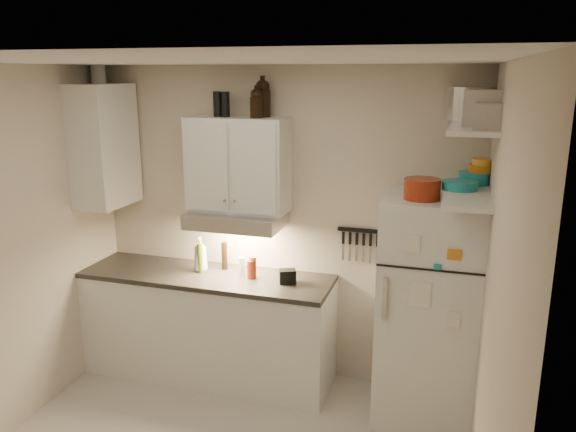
# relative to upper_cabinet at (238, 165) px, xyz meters

# --- Properties ---
(ceiling) EXTENTS (3.20, 3.00, 0.02)m
(ceiling) POSITION_rel_upper_cabinet_xyz_m (0.30, -1.33, 0.78)
(ceiling) COLOR white
(ceiling) RESTS_ON ground
(back_wall) EXTENTS (3.20, 0.02, 2.60)m
(back_wall) POSITION_rel_upper_cabinet_xyz_m (0.30, 0.18, -0.53)
(back_wall) COLOR beige
(back_wall) RESTS_ON ground
(right_wall) EXTENTS (0.02, 3.00, 2.60)m
(right_wall) POSITION_rel_upper_cabinet_xyz_m (1.91, -1.33, -0.53)
(right_wall) COLOR beige
(right_wall) RESTS_ON ground
(base_cabinet) EXTENTS (2.10, 0.60, 0.88)m
(base_cabinet) POSITION_rel_upper_cabinet_xyz_m (-0.25, -0.14, -1.39)
(base_cabinet) COLOR white
(base_cabinet) RESTS_ON floor
(countertop) EXTENTS (2.10, 0.62, 0.04)m
(countertop) POSITION_rel_upper_cabinet_xyz_m (-0.25, -0.14, -0.93)
(countertop) COLOR #2C2926
(countertop) RESTS_ON base_cabinet
(upper_cabinet) EXTENTS (0.80, 0.33, 0.75)m
(upper_cabinet) POSITION_rel_upper_cabinet_xyz_m (0.00, 0.00, 0.00)
(upper_cabinet) COLOR white
(upper_cabinet) RESTS_ON back_wall
(side_cabinet) EXTENTS (0.33, 0.55, 1.00)m
(side_cabinet) POSITION_rel_upper_cabinet_xyz_m (-1.14, -0.14, 0.12)
(side_cabinet) COLOR white
(side_cabinet) RESTS_ON left_wall
(range_hood) EXTENTS (0.76, 0.46, 0.12)m
(range_hood) POSITION_rel_upper_cabinet_xyz_m (0.00, -0.06, -0.44)
(range_hood) COLOR silver
(range_hood) RESTS_ON back_wall
(fridge) EXTENTS (0.70, 0.68, 1.70)m
(fridge) POSITION_rel_upper_cabinet_xyz_m (1.55, -0.18, -0.98)
(fridge) COLOR silver
(fridge) RESTS_ON floor
(shelf_hi) EXTENTS (0.30, 0.95, 0.03)m
(shelf_hi) POSITION_rel_upper_cabinet_xyz_m (1.75, -0.31, 0.38)
(shelf_hi) COLOR white
(shelf_hi) RESTS_ON right_wall
(shelf_lo) EXTENTS (0.30, 0.95, 0.03)m
(shelf_lo) POSITION_rel_upper_cabinet_xyz_m (1.75, -0.31, -0.07)
(shelf_lo) COLOR white
(shelf_lo) RESTS_ON right_wall
(knife_strip) EXTENTS (0.42, 0.02, 0.03)m
(knife_strip) POSITION_rel_upper_cabinet_xyz_m (1.00, 0.15, -0.51)
(knife_strip) COLOR black
(knife_strip) RESTS_ON back_wall
(dutch_oven) EXTENTS (0.28, 0.28, 0.14)m
(dutch_oven) POSITION_rel_upper_cabinet_xyz_m (1.46, -0.28, -0.05)
(dutch_oven) COLOR maroon
(dutch_oven) RESTS_ON fridge
(book_stack) EXTENTS (0.23, 0.26, 0.07)m
(book_stack) POSITION_rel_upper_cabinet_xyz_m (1.78, -0.28, -0.09)
(book_stack) COLOR orange
(book_stack) RESTS_ON fridge
(spice_jar) EXTENTS (0.06, 0.06, 0.10)m
(spice_jar) POSITION_rel_upper_cabinet_xyz_m (1.66, -0.27, -0.07)
(spice_jar) COLOR silver
(spice_jar) RESTS_ON fridge
(stock_pot) EXTENTS (0.36, 0.36, 0.23)m
(stock_pot) POSITION_rel_upper_cabinet_xyz_m (1.71, 0.06, 0.50)
(stock_pot) COLOR silver
(stock_pot) RESTS_ON shelf_hi
(tin_a) EXTENTS (0.24, 0.22, 0.22)m
(tin_a) POSITION_rel_upper_cabinet_xyz_m (1.80, -0.42, 0.50)
(tin_a) COLOR #AAAAAD
(tin_a) RESTS_ON shelf_hi
(tin_b) EXTENTS (0.16, 0.16, 0.15)m
(tin_b) POSITION_rel_upper_cabinet_xyz_m (1.83, -0.61, 0.47)
(tin_b) COLOR #AAAAAD
(tin_b) RESTS_ON shelf_hi
(bowl_teal) EXTENTS (0.21, 0.21, 0.09)m
(bowl_teal) POSITION_rel_upper_cabinet_xyz_m (1.79, -0.02, -0.01)
(bowl_teal) COLOR teal
(bowl_teal) RESTS_ON shelf_lo
(bowl_orange) EXTENTS (0.17, 0.17, 0.05)m
(bowl_orange) POSITION_rel_upper_cabinet_xyz_m (1.84, -0.00, 0.06)
(bowl_orange) COLOR #BC6311
(bowl_orange) RESTS_ON bowl_teal
(bowl_yellow) EXTENTS (0.13, 0.13, 0.04)m
(bowl_yellow) POSITION_rel_upper_cabinet_xyz_m (1.84, -0.00, 0.11)
(bowl_yellow) COLOR gold
(bowl_yellow) RESTS_ON bowl_orange
(plates) EXTENTS (0.27, 0.27, 0.06)m
(plates) POSITION_rel_upper_cabinet_xyz_m (1.70, -0.25, -0.02)
(plates) COLOR teal
(plates) RESTS_ON shelf_lo
(growler_a) EXTENTS (0.12, 0.12, 0.23)m
(growler_a) POSITION_rel_upper_cabinet_xyz_m (0.18, -0.04, 0.49)
(growler_a) COLOR black
(growler_a) RESTS_ON upper_cabinet
(growler_b) EXTENTS (0.15, 0.15, 0.29)m
(growler_b) POSITION_rel_upper_cabinet_xyz_m (0.19, 0.07, 0.52)
(growler_b) COLOR black
(growler_b) RESTS_ON upper_cabinet
(thermos_a) EXTENTS (0.07, 0.07, 0.19)m
(thermos_a) POSITION_rel_upper_cabinet_xyz_m (-0.09, -0.01, 0.47)
(thermos_a) COLOR black
(thermos_a) RESTS_ON upper_cabinet
(thermos_b) EXTENTS (0.08, 0.08, 0.20)m
(thermos_b) POSITION_rel_upper_cabinet_xyz_m (-0.16, -0.00, 0.47)
(thermos_b) COLOR black
(thermos_b) RESTS_ON upper_cabinet
(side_jar) EXTENTS (0.13, 0.13, 0.16)m
(side_jar) POSITION_rel_upper_cabinet_xyz_m (-1.21, -0.02, 0.70)
(side_jar) COLOR silver
(side_jar) RESTS_ON side_cabinet
(soap_bottle) EXTENTS (0.16, 0.16, 0.33)m
(soap_bottle) POSITION_rel_upper_cabinet_xyz_m (-0.32, -0.08, -0.74)
(soap_bottle) COLOR white
(soap_bottle) RESTS_ON countertop
(pepper_mill) EXTENTS (0.07, 0.07, 0.18)m
(pepper_mill) POSITION_rel_upper_cabinet_xyz_m (0.15, -0.11, -0.81)
(pepper_mill) COLOR brown
(pepper_mill) RESTS_ON countertop
(oil_bottle) EXTENTS (0.06, 0.06, 0.25)m
(oil_bottle) POSITION_rel_upper_cabinet_xyz_m (-0.31, -0.11, -0.78)
(oil_bottle) COLOR #566719
(oil_bottle) RESTS_ON countertop
(vinegar_bottle) EXTENTS (0.06, 0.06, 0.24)m
(vinegar_bottle) POSITION_rel_upper_cabinet_xyz_m (-0.15, 0.02, -0.79)
(vinegar_bottle) COLOR black
(vinegar_bottle) RESTS_ON countertop
(clear_bottle) EXTENTS (0.06, 0.06, 0.16)m
(clear_bottle) POSITION_rel_upper_cabinet_xyz_m (0.04, -0.08, -0.83)
(clear_bottle) COLOR silver
(clear_bottle) RESTS_ON countertop
(red_jar) EXTENTS (0.08, 0.08, 0.15)m
(red_jar) POSITION_rel_upper_cabinet_xyz_m (0.14, -0.11, -0.83)
(red_jar) COLOR maroon
(red_jar) RESTS_ON countertop
(caddy) EXTENTS (0.15, 0.14, 0.11)m
(caddy) POSITION_rel_upper_cabinet_xyz_m (0.45, -0.13, -0.85)
(caddy) COLOR black
(caddy) RESTS_ON countertop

